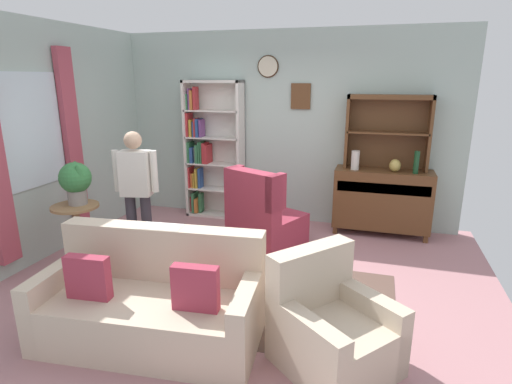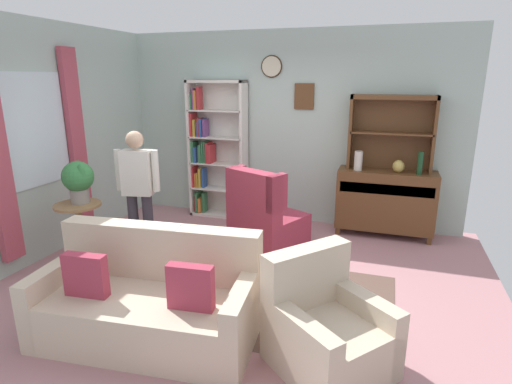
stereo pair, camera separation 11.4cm
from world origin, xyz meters
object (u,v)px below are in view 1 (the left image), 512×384
(bottle_wine, at_px, (416,162))
(armchair_floral, at_px, (331,330))
(bookshelf, at_px, (210,151))
(potted_plant_large, at_px, (76,180))
(wingback_chair, at_px, (263,219))
(vase_round, at_px, (395,166))
(person_reading, at_px, (137,188))
(vase_tall, at_px, (355,160))
(couch_floral, at_px, (152,304))
(sideboard, at_px, (382,199))
(plant_stand, at_px, (78,229))
(coffee_table, at_px, (205,258))
(sideboard_hutch, at_px, (388,122))
(book_stack, at_px, (217,249))

(bottle_wine, relative_size, armchair_floral, 0.28)
(bookshelf, height_order, potted_plant_large, bookshelf)
(wingback_chair, xyz_separation_m, potted_plant_large, (-1.88, -1.10, 0.64))
(vase_round, relative_size, person_reading, 0.11)
(vase_tall, distance_m, couch_floral, 3.38)
(sideboard, xyz_separation_m, wingback_chair, (-1.46, -0.93, -0.13))
(sideboard, height_order, couch_floral, sideboard)
(sideboard, xyz_separation_m, plant_stand, (-3.35, -2.08, -0.05))
(bottle_wine, bearing_deg, person_reading, -152.33)
(sideboard, distance_m, wingback_chair, 1.73)
(vase_round, xyz_separation_m, wingback_chair, (-1.59, -0.86, -0.62))
(potted_plant_large, bearing_deg, sideboard, 31.20)
(armchair_floral, relative_size, coffee_table, 1.35)
(bookshelf, bearing_deg, sideboard, -1.87)
(bookshelf, bearing_deg, sideboard_hutch, 0.54)
(sideboard, bearing_deg, bottle_wine, -12.89)
(bottle_wine, height_order, wingback_chair, bottle_wine)
(bookshelf, height_order, armchair_floral, bookshelf)
(potted_plant_large, xyz_separation_m, person_reading, (0.59, 0.29, -0.12))
(bookshelf, xyz_separation_m, book_stack, (1.00, -2.23, -0.57))
(sideboard, relative_size, vase_tall, 4.96)
(plant_stand, bearing_deg, person_reading, 29.63)
(couch_floral, xyz_separation_m, plant_stand, (-1.52, 0.97, 0.14))
(armchair_floral, bearing_deg, vase_round, 80.64)
(bookshelf, height_order, bottle_wine, bookshelf)
(potted_plant_large, bearing_deg, person_reading, 25.98)
(couch_floral, bearing_deg, sideboard_hutch, 59.97)
(wingback_chair, distance_m, plant_stand, 2.21)
(person_reading, height_order, book_stack, person_reading)
(bottle_wine, distance_m, wingback_chair, 2.14)
(vase_round, relative_size, bottle_wine, 0.57)
(vase_round, distance_m, wingback_chair, 1.91)
(sideboard, distance_m, armchair_floral, 3.00)
(couch_floral, bearing_deg, sideboard, 59.09)
(vase_round, bearing_deg, coffee_table, -131.39)
(couch_floral, relative_size, wingback_chair, 1.78)
(bottle_wine, xyz_separation_m, plant_stand, (-3.74, -1.99, -0.61))
(couch_floral, bearing_deg, plant_stand, 147.36)
(bottle_wine, bearing_deg, vase_round, 175.05)
(vase_tall, xyz_separation_m, armchair_floral, (0.04, -2.89, -0.76))
(bookshelf, relative_size, plant_stand, 2.82)
(armchair_floral, bearing_deg, sideboard_hutch, 83.54)
(bottle_wine, xyz_separation_m, book_stack, (-1.99, -2.06, -0.61))
(person_reading, bearing_deg, bottle_wine, 27.67)
(vase_tall, distance_m, armchair_floral, 2.99)
(bottle_wine, bearing_deg, coffee_table, -135.44)
(bookshelf, bearing_deg, wingback_chair, -41.50)
(coffee_table, bearing_deg, plant_stand, 176.59)
(sideboard, distance_m, sideboard_hutch, 1.06)
(armchair_floral, bearing_deg, person_reading, 152.81)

